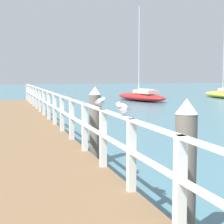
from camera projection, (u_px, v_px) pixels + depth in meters
The scene contains 7 objects.
pier_deck at pixel (17, 132), 12.73m from camera, with size 2.74×26.63×0.41m, color brown.
pier_railing at pixel (55, 105), 13.02m from camera, with size 0.12×25.15×1.11m.
dock_piling_near at pixel (185, 170), 4.77m from camera, with size 0.29×0.29×1.88m.
dock_piling_far at pixel (95, 124), 9.15m from camera, with size 0.29×0.29×1.88m.
seagull_foreground at pixel (123, 108), 5.91m from camera, with size 0.20×0.48×0.21m.
seagull_background at pixel (101, 102), 7.19m from camera, with size 0.32×0.41×0.21m.
boat_2 at pixel (141, 96), 30.27m from camera, with size 3.26×6.41×7.64m.
Camera 1 is at (-0.62, 0.32, 2.19)m, focal length 59.46 mm.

